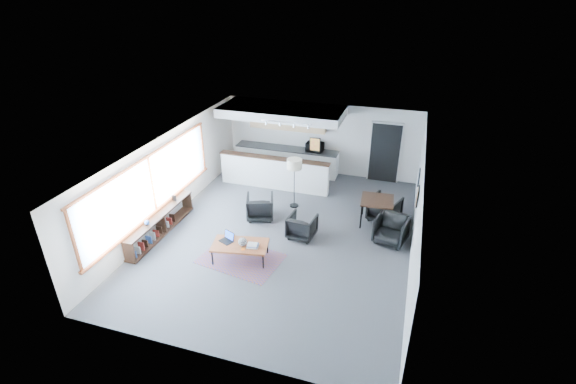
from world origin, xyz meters
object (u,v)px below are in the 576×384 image
(coffee_table, at_px, (240,245))
(armchair_left, at_px, (260,206))
(ceramic_pot, at_px, (243,242))
(dining_chair_near, at_px, (391,230))
(book_stack, at_px, (253,245))
(dining_table, at_px, (377,202))
(armchair_right, at_px, (302,225))
(laptop, at_px, (228,238))
(floor_lamp, at_px, (294,166))
(microwave, at_px, (315,146))
(dining_chair_far, at_px, (384,209))

(coffee_table, distance_m, armchair_left, 2.14)
(ceramic_pot, bearing_deg, dining_chair_near, 29.81)
(book_stack, relative_size, dining_table, 0.34)
(armchair_right, height_order, dining_table, dining_table)
(coffee_table, xyz_separation_m, armchair_left, (-0.26, 2.12, -0.02))
(dining_chair_near, bearing_deg, laptop, -140.39)
(dining_table, distance_m, dining_chair_near, 1.06)
(armchair_left, relative_size, armchair_right, 1.09)
(laptop, bearing_deg, coffee_table, 14.91)
(book_stack, distance_m, floor_lamp, 3.25)
(book_stack, xyz_separation_m, armchair_left, (-0.61, 2.13, -0.10))
(armchair_left, height_order, microwave, microwave)
(coffee_table, height_order, book_stack, book_stack)
(laptop, bearing_deg, armchair_left, 111.79)
(armchair_left, bearing_deg, dining_table, 173.46)
(ceramic_pot, relative_size, microwave, 0.37)
(laptop, relative_size, dining_table, 0.43)
(dining_table, xyz_separation_m, dining_chair_near, (0.51, -0.87, -0.35))
(armchair_left, height_order, dining_table, armchair_left)
(coffee_table, relative_size, dining_chair_near, 2.13)
(coffee_table, bearing_deg, microwave, 74.08)
(coffee_table, height_order, microwave, microwave)
(dining_table, distance_m, dining_chair_far, 0.48)
(armchair_right, relative_size, microwave, 1.24)
(floor_lamp, bearing_deg, microwave, 89.49)
(armchair_left, xyz_separation_m, dining_chair_near, (3.87, -0.14, -0.04))
(coffee_table, height_order, floor_lamp, floor_lamp)
(coffee_table, bearing_deg, ceramic_pot, -30.27)
(dining_table, relative_size, dining_chair_near, 1.37)
(floor_lamp, bearing_deg, laptop, -106.04)
(coffee_table, distance_m, armchair_right, 1.93)
(laptop, xyz_separation_m, armchair_left, (0.10, 2.06, -0.13))
(microwave, bearing_deg, armchair_right, -75.50)
(book_stack, height_order, dining_chair_near, dining_chair_near)
(dining_table, bearing_deg, coffee_table, -137.44)
(armchair_left, relative_size, microwave, 1.36)
(microwave, bearing_deg, book_stack, -86.85)
(ceramic_pot, xyz_separation_m, dining_chair_near, (3.52, 2.02, -0.21))
(ceramic_pot, distance_m, microwave, 5.68)
(microwave, bearing_deg, dining_chair_far, -36.96)
(dining_table, bearing_deg, dining_chair_far, 47.74)
(laptop, height_order, dining_chair_near, dining_chair_near)
(dining_table, xyz_separation_m, microwave, (-2.57, 2.75, 0.42))
(armchair_left, relative_size, dining_table, 0.82)
(laptop, distance_m, armchair_right, 2.14)
(armchair_right, distance_m, floor_lamp, 2.05)
(book_stack, xyz_separation_m, dining_table, (2.75, 2.86, 0.20))
(dining_chair_far, height_order, microwave, microwave)
(ceramic_pot, height_order, dining_table, dining_table)
(dining_table, distance_m, microwave, 3.79)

